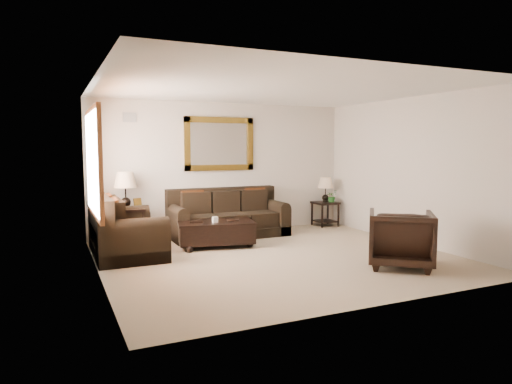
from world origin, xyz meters
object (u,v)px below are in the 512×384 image
coffee_table (216,231)px  end_table_left (126,197)px  armchair (401,236)px  sofa (227,219)px  loveseat (123,233)px  end_table_right (325,194)px

coffee_table → end_table_left: bearing=156.5°
armchair → coffee_table: bearing=-11.3°
end_table_left → armchair: bearing=-44.7°
sofa → loveseat: size_ratio=1.30×
loveseat → armchair: loveseat is taller
end_table_left → coffee_table: 1.82m
end_table_right → coffee_table: (-2.98, -1.03, -0.44)m
sofa → armchair: sofa is taller
end_table_left → loveseat: bearing=-102.4°
end_table_right → loveseat: bearing=-167.9°
loveseat → end_table_right: bearing=-77.9°
sofa → loveseat: (-2.17, -0.82, 0.03)m
sofa → end_table_left: end_table_left is taller
end_table_left → coffee_table: end_table_left is taller
armchair → loveseat: bearing=4.5°
sofa → end_table_left: bearing=176.7°
end_table_left → coffee_table: bearing=-34.7°
sofa → armchair: bearing=-65.6°
loveseat → armchair: bearing=-124.2°
coffee_table → armchair: armchair is taller
sofa → end_table_left: size_ratio=1.75×
coffee_table → end_table_right: bearing=30.2°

